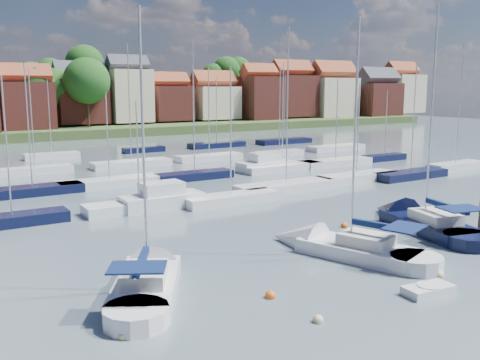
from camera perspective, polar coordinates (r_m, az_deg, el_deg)
ground at (r=66.06m, az=-10.99°, el=0.91°), size 260.00×260.00×0.00m
sailboat_left at (r=28.71m, az=-9.62°, el=-10.27°), size 7.98×11.16×15.14m
sailboat_centre at (r=33.92m, az=10.45°, el=-7.10°), size 6.55×11.65×15.37m
sailboat_navy at (r=41.75m, az=18.24°, el=-4.20°), size 6.10×12.78×17.09m
tender at (r=28.73m, az=19.45°, el=-11.00°), size 2.70×1.44×0.56m
buoy_a at (r=23.39m, az=-12.33°, el=-16.19°), size 0.43×0.43×0.43m
buoy_b at (r=24.54m, az=8.31°, el=-14.76°), size 0.48×0.48×0.48m
buoy_c at (r=26.84m, az=3.26°, el=-12.43°), size 0.53×0.53×0.53m
buoy_d at (r=31.43m, az=20.44°, el=-9.66°), size 0.53×0.53×0.53m
buoy_e at (r=40.14m, az=11.05°, el=-4.96°), size 0.50×0.50×0.50m
buoy_g at (r=35.26m, az=9.58°, el=-7.02°), size 0.45×0.45×0.45m
buoy_h at (r=32.67m, az=16.82°, el=-8.70°), size 0.42×0.42×0.42m
marina_field at (r=62.26m, az=-7.77°, el=0.85°), size 79.62×41.41×15.93m
far_shore_town at (r=155.91m, az=-22.58°, el=7.18°), size 212.46×90.00×22.27m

